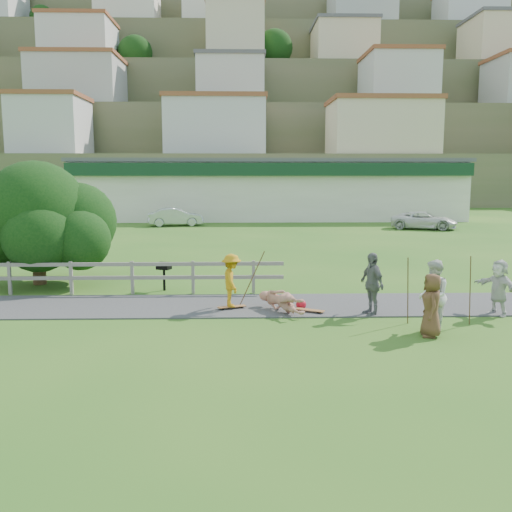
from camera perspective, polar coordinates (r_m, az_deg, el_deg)
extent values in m
plane|color=#2B621C|center=(15.87, -7.25, -6.28)|extent=(260.00, 260.00, 0.00)
cube|color=#333335|center=(17.31, -6.77, -4.96)|extent=(34.00, 3.00, 0.04)
cube|color=#67625B|center=(20.35, -23.42, -2.06)|extent=(0.10, 0.10, 1.10)
cube|color=#67625B|center=(19.69, -18.00, -2.11)|extent=(0.10, 0.10, 1.10)
cube|color=#67625B|center=(19.22, -12.27, -2.13)|extent=(0.10, 0.10, 1.10)
cube|color=#67625B|center=(18.95, -6.32, -2.14)|extent=(0.10, 0.10, 1.10)
cube|color=#67625B|center=(18.90, -0.26, -2.12)|extent=(0.10, 0.10, 1.10)
cube|color=#67625B|center=(19.77, -19.45, -0.81)|extent=(15.00, 0.08, 0.12)
cube|color=#67625B|center=(19.84, -19.39, -2.10)|extent=(15.00, 0.08, 0.12)
cube|color=beige|center=(50.36, 1.17, 6.59)|extent=(32.00, 10.00, 4.80)
cube|color=#13361F|center=(45.14, 1.50, 8.66)|extent=(32.00, 0.60, 1.00)
cube|color=#535358|center=(50.34, 1.18, 9.49)|extent=(32.50, 10.50, 0.30)
cube|color=#4F5B35|center=(70.30, -2.91, 7.59)|extent=(220.00, 14.00, 6.00)
cube|color=silver|center=(70.50, -2.95, 12.88)|extent=(10.00, 9.00, 7.00)
cube|color=#535358|center=(70.89, -2.97, 15.90)|extent=(10.40, 9.40, 0.50)
cube|color=#4F5B35|center=(83.32, -2.73, 10.12)|extent=(220.00, 14.00, 13.00)
cube|color=silver|center=(84.22, -2.78, 16.94)|extent=(10.00, 9.00, 7.00)
cube|color=#535358|center=(84.86, -2.80, 19.44)|extent=(10.40, 9.40, 0.50)
cube|color=#4F5B35|center=(96.50, -2.59, 12.27)|extent=(220.00, 14.00, 21.00)
cube|color=silver|center=(98.44, -2.65, 20.42)|extent=(10.00, 9.00, 7.00)
cube|color=#535358|center=(99.29, -2.67, 22.54)|extent=(10.40, 9.40, 0.50)
cube|color=#4F5B35|center=(109.83, -2.49, 14.15)|extent=(220.00, 14.00, 30.00)
cube|color=silver|center=(113.19, -2.56, 23.51)|extent=(10.00, 9.00, 7.00)
cube|color=#4F5B35|center=(124.31, -2.41, 15.80)|extent=(220.00, 14.00, 40.00)
imported|color=#C78612|center=(16.62, -2.46, -2.79)|extent=(0.74, 1.09, 1.55)
imported|color=#B07461|center=(16.39, 2.57, -4.53)|extent=(1.80, 1.34, 0.67)
imported|color=silver|center=(15.12, 17.31, -3.79)|extent=(0.89, 1.03, 1.82)
imported|color=slate|center=(16.31, 11.50, -2.76)|extent=(0.75, 1.13, 1.78)
imported|color=brown|center=(14.58, 17.14, -4.73)|extent=(0.61, 0.83, 1.57)
imported|color=silver|center=(17.37, 23.10, -2.92)|extent=(1.02, 1.54, 1.59)
imported|color=#B3B7BB|center=(43.05, -8.07, 3.89)|extent=(4.26, 2.10, 1.34)
imported|color=silver|center=(41.81, 16.44, 3.44)|extent=(4.95, 3.50, 1.25)
sphere|color=red|center=(16.82, 4.53, -4.85)|extent=(0.31, 0.31, 0.31)
cylinder|color=#513620|center=(16.99, -0.42, -2.05)|extent=(0.03, 0.03, 1.84)
cylinder|color=#513620|center=(15.62, 14.95, -3.37)|extent=(0.03, 0.03, 1.78)
cylinder|color=#513620|center=(16.01, 20.62, -3.25)|extent=(0.03, 0.03, 1.84)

